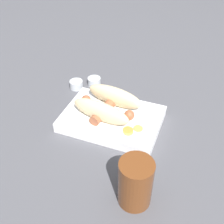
{
  "coord_description": "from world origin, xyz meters",
  "views": [
    {
      "loc": [
        0.21,
        -0.54,
        0.51
      ],
      "look_at": [
        0.0,
        0.0,
        0.04
      ],
      "focal_mm": 45.0,
      "sensor_mm": 36.0,
      "label": 1
    }
  ],
  "objects": [
    {
      "name": "sausage",
      "position": [
        -0.02,
        0.01,
        0.04
      ],
      "size": [
        0.16,
        0.14,
        0.03
      ],
      "color": "#9E5638",
      "rests_on": "food_tray"
    },
    {
      "name": "pickled_veggies",
      "position": [
        0.07,
        -0.04,
        0.03
      ],
      "size": [
        0.05,
        0.05,
        0.0
      ],
      "color": "#F99E4C",
      "rests_on": "food_tray"
    },
    {
      "name": "condiment_cup_far",
      "position": [
        -0.17,
        0.12,
        0.01
      ],
      "size": [
        0.04,
        0.04,
        0.03
      ],
      "color": "silver",
      "rests_on": "ground_plane"
    },
    {
      "name": "bread_roll",
      "position": [
        -0.02,
        0.01,
        0.06
      ],
      "size": [
        0.18,
        0.13,
        0.06
      ],
      "color": "beige",
      "rests_on": "food_tray"
    },
    {
      "name": "drink_glass",
      "position": [
        0.13,
        -0.21,
        0.06
      ],
      "size": [
        0.07,
        0.07,
        0.11
      ],
      "color": "brown",
      "rests_on": "ground_plane"
    },
    {
      "name": "ground_plane",
      "position": [
        0.0,
        0.0,
        0.0
      ],
      "size": [
        3.0,
        3.0,
        0.0
      ],
      "primitive_type": "plane",
      "color": "#4C4C51"
    },
    {
      "name": "condiment_cup_near",
      "position": [
        -0.12,
        0.15,
        0.01
      ],
      "size": [
        0.04,
        0.04,
        0.03
      ],
      "color": "silver",
      "rests_on": "ground_plane"
    },
    {
      "name": "food_tray",
      "position": [
        0.0,
        0.0,
        0.01
      ],
      "size": [
        0.26,
        0.18,
        0.03
      ],
      "color": "white",
      "rests_on": "ground_plane"
    }
  ]
}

